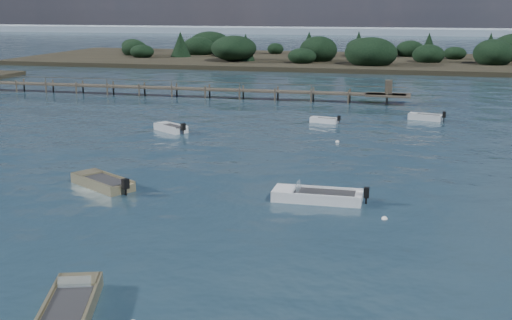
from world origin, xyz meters
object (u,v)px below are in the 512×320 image
(tender_far_white, at_px, (324,121))
(dinghy_mid_white_a, at_px, (317,198))
(tender_far_grey, at_px, (171,129))
(dinghy_mid_grey, at_px, (103,184))
(tender_far_grey_b, at_px, (425,118))
(jetty, at_px, (174,88))
(dinghy_near_olive, at_px, (70,308))

(tender_far_white, bearing_deg, dinghy_mid_white_a, -82.97)
(tender_far_white, height_order, tender_far_grey, tender_far_grey)
(dinghy_mid_grey, height_order, dinghy_mid_white_a, dinghy_mid_white_a)
(tender_far_grey_b, bearing_deg, dinghy_mid_grey, -123.75)
(jetty, bearing_deg, tender_far_grey, -69.84)
(tender_far_white, height_order, dinghy_near_olive, dinghy_near_olive)
(tender_far_grey, relative_size, tender_far_grey_b, 1.01)
(dinghy_mid_grey, xyz_separation_m, tender_far_grey_b, (19.50, 29.19, -0.00))
(tender_far_grey, distance_m, dinghy_mid_white_a, 23.51)
(dinghy_near_olive, height_order, dinghy_mid_grey, dinghy_mid_grey)
(dinghy_mid_grey, height_order, tender_far_grey_b, dinghy_mid_grey)
(tender_far_white, distance_m, jetty, 24.57)
(dinghy_near_olive, bearing_deg, jetty, 107.17)
(dinghy_mid_white_a, bearing_deg, tender_far_grey_b, 77.75)
(tender_far_white, relative_size, jetty, 0.05)
(tender_far_grey, bearing_deg, jetty, 110.16)
(dinghy_mid_white_a, bearing_deg, jetty, 121.22)
(tender_far_white, relative_size, dinghy_mid_grey, 0.61)
(tender_far_grey, relative_size, dinghy_mid_white_a, 0.67)
(dinghy_mid_grey, distance_m, tender_far_grey_b, 35.11)
(dinghy_near_olive, bearing_deg, dinghy_mid_white_a, 67.21)
(tender_far_grey, bearing_deg, tender_far_grey_b, 27.39)
(dinghy_near_olive, bearing_deg, tender_far_white, 85.04)
(tender_far_grey_b, height_order, jetty, jetty)
(tender_far_white, distance_m, dinghy_near_olive, 40.98)
(tender_far_white, xyz_separation_m, dinghy_near_olive, (-3.55, -40.83, 0.02))
(tender_far_grey, distance_m, dinghy_near_olive, 34.51)
(dinghy_mid_grey, distance_m, jetty, 40.35)
(dinghy_mid_grey, bearing_deg, dinghy_mid_white_a, 1.30)
(tender_far_grey_b, distance_m, dinghy_mid_white_a, 29.56)
(tender_far_grey, height_order, dinghy_near_olive, tender_far_grey)
(tender_far_grey_b, xyz_separation_m, dinghy_mid_white_a, (-6.27, -28.89, -0.00))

